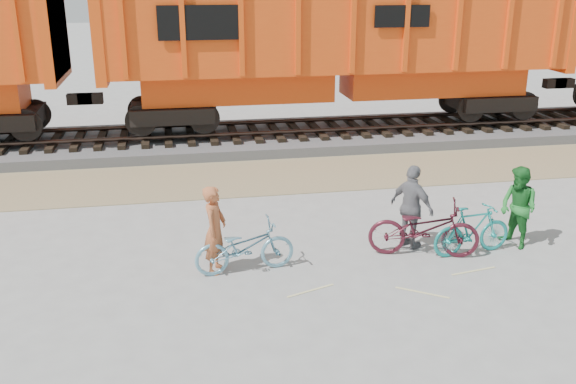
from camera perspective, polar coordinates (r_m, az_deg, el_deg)
name	(u,v)px	position (r m, az deg, el deg)	size (l,w,h in m)	color
ground	(355,266)	(11.71, 6.01, -6.52)	(120.00, 120.00, 0.00)	#9E9E99
gravel_strip	(297,175)	(16.69, 0.78, 1.54)	(120.00, 3.00, 0.02)	#9E8862
ballast_bed	(275,137)	(19.96, -1.16, 4.91)	(120.00, 4.00, 0.30)	slate
track	(275,127)	(19.89, -1.16, 5.81)	(120.00, 2.60, 0.24)	black
hopper_car_center	(338,42)	(19.86, 4.49, 13.15)	(14.00, 3.13, 4.65)	black
bicycle_blue	(245,247)	(11.27, -3.88, -4.89)	(0.62, 1.77, 0.93)	#649CB2
bicycle_teal	(472,230)	(12.40, 16.06, -3.28)	(0.45, 1.60, 0.96)	teal
bicycle_maroon	(424,229)	(12.10, 11.98, -3.22)	(0.71, 2.03, 1.06)	#481521
person_solo	(215,230)	(11.20, -6.52, -3.34)	(0.58, 0.38, 1.58)	#AE5A32
person_man	(518,208)	(12.91, 19.79, -1.31)	(0.77, 0.60, 1.58)	#1E7029
person_woman	(412,207)	(12.31, 10.95, -1.34)	(0.96, 0.40, 1.63)	slate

